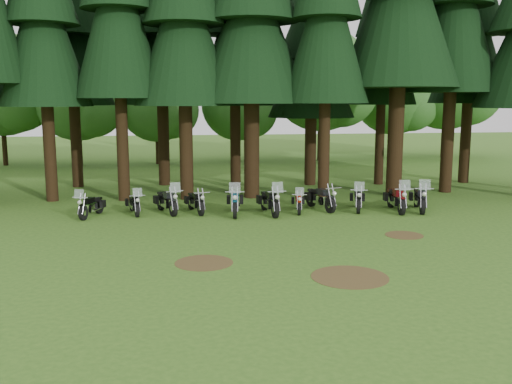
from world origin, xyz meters
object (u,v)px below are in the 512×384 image
Objects in this scene: motorcycle_4 at (235,203)px; motorcycle_8 at (358,200)px; motorcycle_2 at (167,202)px; motorcycle_0 at (91,206)px; motorcycle_9 at (396,200)px; motorcycle_3 at (196,202)px; motorcycle_7 at (320,199)px; motorcycle_1 at (134,204)px; motorcycle_6 at (299,203)px; motorcycle_5 at (270,202)px; motorcycle_10 at (420,199)px.

motorcycle_4 is 5.58m from motorcycle_8.
motorcycle_0 is at bearing 166.47° from motorcycle_2.
motorcycle_3 is at bearing 179.80° from motorcycle_9.
motorcycle_2 is at bearing 162.14° from motorcycle_7.
motorcycle_4 is (6.10, -0.39, 0.08)m from motorcycle_0.
motorcycle_1 is at bearing 29.48° from motorcycle_0.
motorcycle_2 is 5.80m from motorcycle_6.
motorcycle_7 is (3.94, 0.51, -0.03)m from motorcycle_4.
motorcycle_7 is at bearing -14.15° from motorcycle_1.
motorcycle_7 is (5.60, -0.16, 0.04)m from motorcycle_3.
motorcycle_5 is (1.50, -0.14, -0.00)m from motorcycle_4.
motorcycle_10 reaches higher than motorcycle_8.
motorcycle_3 is (2.66, -0.05, 0.02)m from motorcycle_1.
motorcycle_2 is 0.93× the size of motorcycle_5.
motorcycle_9 reaches higher than motorcycle_2.
motorcycle_3 is at bearing -176.69° from motorcycle_6.
motorcycle_6 is 0.79× the size of motorcycle_9.
motorcycle_4 is 8.28m from motorcycle_10.
motorcycle_3 is at bearing -13.83° from motorcycle_1.
motorcycle_0 is 0.83× the size of motorcycle_5.
motorcycle_1 is 0.81× the size of motorcycle_4.
motorcycle_2 is at bearing -169.87° from motorcycle_10.
motorcycle_1 is 8.26m from motorcycle_7.
motorcycle_4 is at bearing -35.52° from motorcycle_3.
motorcycle_2 reaches higher than motorcycle_7.
motorcycle_1 reaches higher than motorcycle_6.
motorcycle_2 is (1.40, 0.00, 0.07)m from motorcycle_1.
motorcycle_6 is at bearing 17.29° from motorcycle_0.
motorcycle_1 is at bearing 165.38° from motorcycle_5.
motorcycle_8 is at bearing -15.93° from motorcycle_1.
motorcycle_1 is 12.65m from motorcycle_10.
motorcycle_5 is at bearing 178.94° from motorcycle_7.
motorcycle_2 reaches higher than motorcycle_6.
motorcycle_0 is at bearing -171.62° from motorcycle_6.
motorcycle_9 is at bearing -7.98° from motorcycle_5.
motorcycle_7 is at bearing -176.04° from motorcycle_8.
motorcycle_2 is 3.01m from motorcycle_4.
motorcycle_7 is at bearing 8.80° from motorcycle_5.
motorcycle_4 reaches higher than motorcycle_7.
motorcycle_3 is 0.86× the size of motorcycle_5.
motorcycle_5 is at bearing -175.62° from motorcycle_9.
motorcycle_9 reaches higher than motorcycle_7.
motorcycle_3 is 0.87× the size of motorcycle_10.
motorcycle_0 is at bearing 177.91° from motorcycle_1.
motorcycle_0 is 1.05× the size of motorcycle_6.
motorcycle_7 is 4.43m from motorcycle_10.
motorcycle_5 reaches higher than motorcycle_6.
motorcycle_3 is at bearing -170.24° from motorcycle_10.
motorcycle_4 is at bearing -22.13° from motorcycle_1.
motorcycle_2 reaches higher than motorcycle_3.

